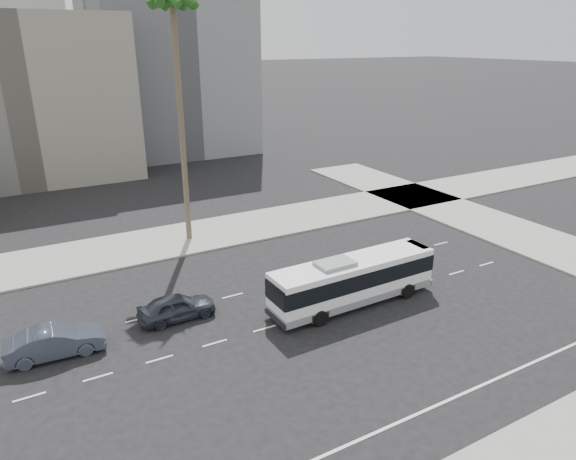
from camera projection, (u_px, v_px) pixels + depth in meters
ground at (310, 315)px, 30.14m from camera, size 700.00×700.00×0.00m
sidewalk_north at (213, 233)px, 42.77m from camera, size 120.00×7.00×0.15m
cross_block_east at (548, 245)px, 40.19m from camera, size 7.00×60.00×0.15m
midrise_beige_west at (15, 98)px, 58.23m from camera, size 24.00×18.00×18.00m
midrise_gray_center at (166, 56)px, 71.71m from camera, size 20.00×20.00×26.00m
highrise_far at (163, 8)px, 264.01m from camera, size 22.00×22.00×60.00m
city_bus at (353, 279)px, 30.98m from camera, size 10.87×2.65×3.11m
car_a at (177, 307)px, 29.56m from camera, size 1.81×4.46×1.51m
car_b at (55, 342)px, 26.08m from camera, size 1.96×4.91×1.59m
palm_near at (172, 3)px, 35.39m from camera, size 5.78×5.78×19.43m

